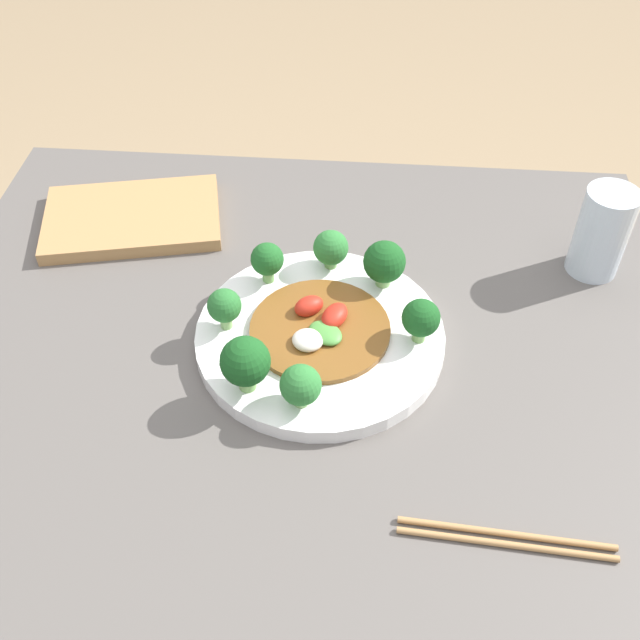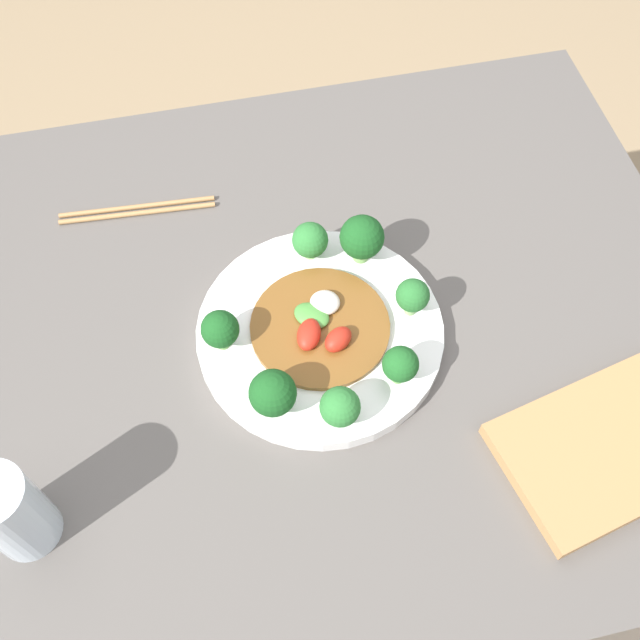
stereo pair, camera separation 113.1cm
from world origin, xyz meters
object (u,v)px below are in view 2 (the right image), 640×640
Objects in this scene: broccoli_north at (310,240)px; drinking_glass at (11,513)px; broccoli_west at (220,330)px; broccoli_south at (340,407)px; stirfry_center at (320,326)px; cutting_board at (612,445)px; chopsticks at (137,210)px; broccoli_east at (413,296)px; broccoli_southeast at (400,365)px; broccoli_northeast at (362,238)px; broccoli_southwest at (273,393)px; plate at (320,332)px.

broccoli_north is 0.48m from drinking_glass.
drinking_glass is (-0.24, -0.18, 0.01)m from broccoli_west.
drinking_glass is at bearing -144.11° from broccoli_west.
broccoli_north is 1.00× the size of broccoli_south.
cutting_board is (0.30, -0.22, -0.02)m from stirfry_center.
broccoli_west reaches higher than chopsticks.
broccoli_north is 0.45m from cutting_board.
broccoli_east reaches higher than stirfry_center.
broccoli_southeast is at bearing -72.59° from broccoli_north.
stirfry_center is 0.62× the size of cutting_board.
broccoli_northeast is 0.42× the size of stirfry_center.
broccoli_southwest is 0.30× the size of chopsticks.
stirfry_center is at bearing 51.00° from broccoli_southwest.
plate is 5.33× the size of broccoli_southeast.
broccoli_north is 0.12m from stirfry_center.
plate is at bearing 25.33° from drinking_glass.
broccoli_north is (0.01, 0.12, 0.04)m from plate.
broccoli_east is 0.12m from stirfry_center.
broccoli_southwest reaches higher than chopsticks.
drinking_glass is at bearing -160.22° from broccoli_east.
cutting_board is (0.30, -0.10, -0.04)m from broccoli_south.
chopsticks is at bearing 150.46° from broccoli_northeast.
broccoli_southeast is at bearing 23.86° from broccoli_south.
broccoli_southeast is 0.26m from cutting_board.
broccoli_west is (-0.12, 0.00, 0.05)m from plate.
stirfry_center is at bearing 143.46° from cutting_board.
broccoli_northeast is at bearing 51.63° from stirfry_center.
broccoli_east is (0.11, -0.11, 0.00)m from broccoli_north.
plate is at bearing -50.96° from chopsticks.
broccoli_east is 0.29m from cutting_board.
broccoli_southeast is at bearing -114.52° from broccoli_east.
drinking_glass reaches higher than broccoli_east.
broccoli_southeast is (0.20, -0.09, -0.00)m from broccoli_west.
broccoli_north is 0.07m from broccoli_northeast.
broccoli_south is (0.12, -0.13, -0.00)m from broccoli_west.
broccoli_southeast is 0.10m from broccoli_east.
broccoli_southwest is 0.23× the size of cutting_board.
stirfry_center is 0.80× the size of chopsticks.
broccoli_west is at bearing 132.55° from broccoli_south.
broccoli_south is 0.44× the size of drinking_glass.
broccoli_southwest is 0.38× the size of stirfry_center.
plate and cutting_board have the same top height.
broccoli_northeast is 0.10m from broccoli_east.
stirfry_center is at bearing -128.37° from broccoli_northeast.
drinking_glass reaches higher than plate.
plate is 0.13m from broccoli_southeast.
broccoli_west is 0.11m from broccoli_southwest.
drinking_glass reaches higher than stirfry_center.
chopsticks is (-0.21, 0.38, -0.05)m from broccoli_south.
broccoli_southwest is 0.25m from broccoli_northeast.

